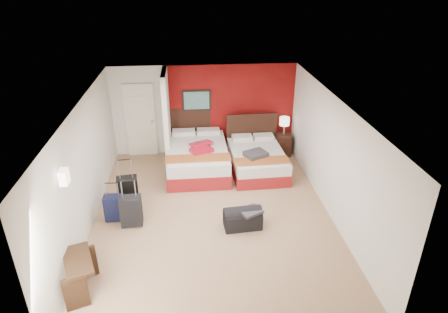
{
  "coord_description": "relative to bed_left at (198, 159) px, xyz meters",
  "views": [
    {
      "loc": [
        -0.42,
        -6.94,
        4.82
      ],
      "look_at": [
        0.32,
        0.8,
        1.0
      ],
      "focal_mm": 31.18,
      "sensor_mm": 36.0,
      "label": 1
    }
  ],
  "objects": [
    {
      "name": "suitcase_black",
      "position": [
        -1.59,
        -1.51,
        0.0
      ],
      "size": [
        0.47,
        0.33,
        0.66
      ],
      "primitive_type": "cube",
      "rotation": [
        0.0,
        0.0,
        0.12
      ],
      "color": "black",
      "rests_on": "ground"
    },
    {
      "name": "room_walls",
      "position": [
        -1.16,
        -0.68,
        0.93
      ],
      "size": [
        5.02,
        6.52,
        2.5
      ],
      "color": "silver",
      "rests_on": "ground"
    },
    {
      "name": "jacket_bundle",
      "position": [
        1.43,
        -0.5,
        0.3
      ],
      "size": [
        0.65,
        0.6,
        0.12
      ],
      "primitive_type": "cube",
      "rotation": [
        0.0,
        0.0,
        0.44
      ],
      "color": "#3A3A3F",
      "rests_on": "bed_right"
    },
    {
      "name": "suitcase_charcoal",
      "position": [
        -1.43,
        -2.29,
        -0.01
      ],
      "size": [
        0.44,
        0.28,
        0.64
      ],
      "primitive_type": "cube",
      "rotation": [
        0.0,
        0.0,
        0.03
      ],
      "color": "black",
      "rests_on": "ground"
    },
    {
      "name": "red_suitcase_open",
      "position": [
        0.1,
        -0.1,
        0.38
      ],
      "size": [
        0.78,
        0.89,
        0.09
      ],
      "primitive_type": "cube",
      "rotation": [
        0.0,
        0.0,
        0.42
      ],
      "color": "#B60F27",
      "rests_on": "bed_left"
    },
    {
      "name": "bed_right",
      "position": [
        1.53,
        -0.2,
        -0.04
      ],
      "size": [
        1.39,
        1.95,
        0.57
      ],
      "primitive_type": "cube",
      "rotation": [
        0.0,
        0.0,
        0.03
      ],
      "color": "white",
      "rests_on": "ground"
    },
    {
      "name": "ground",
      "position": [
        0.25,
        -2.1,
        -0.33
      ],
      "size": [
        6.5,
        6.5,
        0.0
      ],
      "primitive_type": "plane",
      "color": "tan",
      "rests_on": "ground"
    },
    {
      "name": "jacket_draped",
      "position": [
        0.98,
        -2.62,
        0.08
      ],
      "size": [
        0.53,
        0.5,
        0.06
      ],
      "primitive_type": "cube",
      "rotation": [
        0.0,
        0.0,
        0.48
      ],
      "color": "#3A3A3F",
      "rests_on": "duffel_bag"
    },
    {
      "name": "suitcase_navy",
      "position": [
        -1.8,
        -2.08,
        -0.05
      ],
      "size": [
        0.41,
        0.26,
        0.55
      ],
      "primitive_type": "cube",
      "rotation": [
        0.0,
        0.0,
        -0.04
      ],
      "color": "black",
      "rests_on": "ground"
    },
    {
      "name": "entry_door",
      "position": [
        -1.5,
        1.1,
        0.69
      ],
      "size": [
        0.82,
        0.06,
        2.05
      ],
      "primitive_type": "cube",
      "color": "silver",
      "rests_on": "ground"
    },
    {
      "name": "red_accent_panel",
      "position": [
        1.0,
        1.13,
        0.92
      ],
      "size": [
        3.5,
        0.04,
        2.5
      ],
      "primitive_type": "cube",
      "color": "maroon",
      "rests_on": "ground"
    },
    {
      "name": "desk",
      "position": [
        -2.02,
        -4.07,
        0.01
      ],
      "size": [
        0.65,
        0.9,
        0.68
      ],
      "primitive_type": "cube",
      "rotation": [
        0.0,
        0.0,
        0.34
      ],
      "color": "black",
      "rests_on": "ground"
    },
    {
      "name": "table_lamp",
      "position": [
        2.43,
        0.75,
        0.52
      ],
      "size": [
        0.33,
        0.33,
        0.49
      ],
      "primitive_type": "cylinder",
      "rotation": [
        0.0,
        0.0,
        0.22
      ],
      "color": "silver",
      "rests_on": "nightstand"
    },
    {
      "name": "nightstand",
      "position": [
        2.43,
        0.75,
        -0.03
      ],
      "size": [
        0.48,
        0.48,
        0.61
      ],
      "primitive_type": "cube",
      "rotation": [
        0.0,
        0.0,
        -0.12
      ],
      "color": "black",
      "rests_on": "ground"
    },
    {
      "name": "duffel_bag",
      "position": [
        0.83,
        -2.57,
        -0.14
      ],
      "size": [
        0.78,
        0.46,
        0.38
      ],
      "primitive_type": "cube",
      "rotation": [
        0.0,
        0.0,
        0.08
      ],
      "color": "black",
      "rests_on": "ground"
    },
    {
      "name": "bed_left",
      "position": [
        0.0,
        0.0,
        0.0
      ],
      "size": [
        1.55,
        2.21,
        0.66
      ],
      "primitive_type": "cube",
      "rotation": [
        0.0,
        0.0,
        0.01
      ],
      "color": "silver",
      "rests_on": "ground"
    },
    {
      "name": "partition_wall",
      "position": [
        -0.75,
        0.51,
        0.92
      ],
      "size": [
        0.12,
        1.2,
        2.5
      ],
      "primitive_type": "cube",
      "color": "silver",
      "rests_on": "ground"
    }
  ]
}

